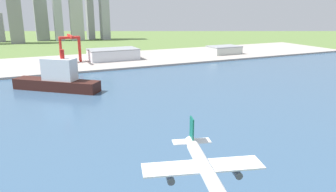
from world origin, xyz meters
TOP-DOWN VIEW (x-y plane):
  - ground_plane at (0.00, 300.00)m, footprint 2400.00×2400.00m
  - water_bay at (0.00, 240.00)m, footprint 840.00×360.00m
  - industrial_pier at (0.00, 490.00)m, footprint 840.00×140.00m
  - airplane_landing at (-34.30, 119.89)m, footprint 38.13×43.90m
  - cargo_ship at (-52.22, 349.13)m, footprint 73.69×65.58m
  - port_crane_red at (-19.13, 490.34)m, footprint 26.77×38.74m
  - warehouse_main at (37.81, 486.50)m, footprint 68.20×38.87m
  - warehouse_annex at (212.42, 469.99)m, footprint 48.51×33.03m
  - distant_skyline at (-20.67, 811.29)m, footprint 295.50×77.30m

SIDE VIEW (x-z plane):
  - ground_plane at x=0.00m, z-range 0.00..0.00m
  - water_bay at x=0.00m, z-range 0.00..0.15m
  - industrial_pier at x=0.00m, z-range 0.00..2.50m
  - warehouse_annex at x=212.42m, z-range 2.52..14.74m
  - warehouse_main at x=37.81m, z-range 2.52..17.77m
  - cargo_ship at x=-52.22m, z-range -8.02..29.79m
  - airplane_landing at x=-34.30m, z-range 21.62..35.28m
  - port_crane_red at x=-19.13m, z-range 10.82..47.40m
  - distant_skyline at x=-20.67m, z-range -13.41..141.37m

